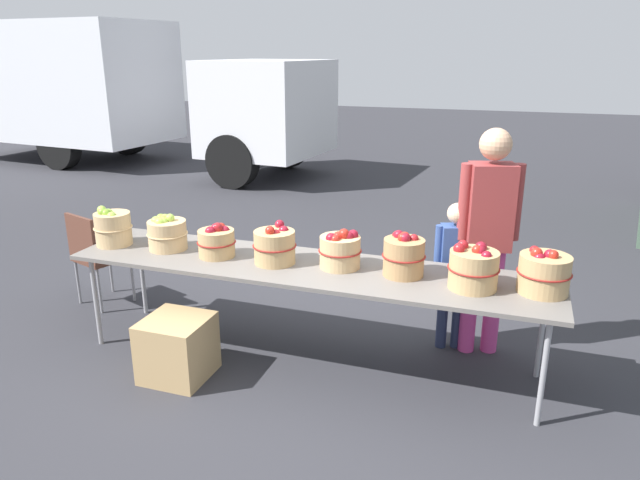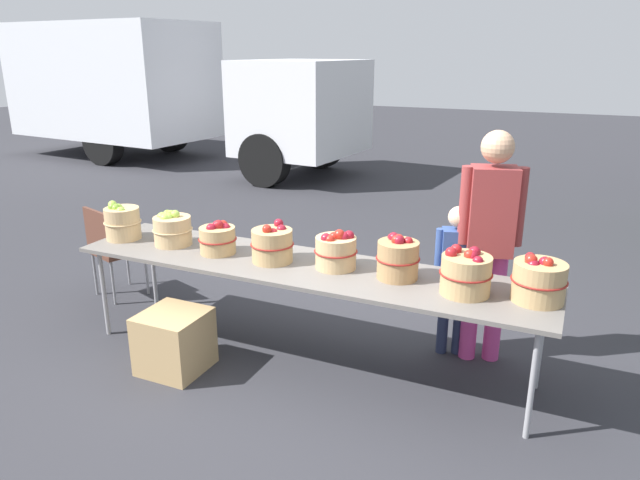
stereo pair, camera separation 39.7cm
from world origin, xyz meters
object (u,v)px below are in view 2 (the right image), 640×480
market_table (303,269)px  produce_crate (174,341)px  box_truck (151,87)px  apple_basket_red_2 (336,251)px  apple_basket_red_3 (398,258)px  apple_basket_red_0 (218,238)px  apple_basket_green_0 (122,222)px  apple_basket_green_1 (172,229)px  apple_basket_red_4 (466,273)px  apple_basket_red_5 (539,281)px  vendor_adult (490,230)px  child_customer (455,269)px  folding_chair (110,245)px  apple_basket_red_1 (272,245)px

market_table → produce_crate: 1.06m
market_table → box_truck: 9.05m
apple_basket_red_2 → apple_basket_red_3: bearing=-0.4°
produce_crate → box_truck: bearing=130.1°
apple_basket_red_0 → box_truck: bearing=132.7°
apple_basket_red_2 → apple_basket_red_3: (0.45, -0.00, 0.02)m
market_table → apple_basket_green_0: apple_basket_green_0 is taller
apple_basket_green_1 → apple_basket_red_3: bearing=1.4°
market_table → apple_basket_red_4: apple_basket_red_4 is taller
apple_basket_red_3 → box_truck: 9.51m
apple_basket_green_1 → box_truck: (-5.35, 6.26, 0.61)m
apple_basket_red_5 → vendor_adult: vendor_adult is taller
apple_basket_red_4 → vendor_adult: size_ratio=0.19×
apple_basket_red_3 → vendor_adult: bearing=45.3°
produce_crate → child_customer: bearing=31.2°
folding_chair → vendor_adult: bearing=-157.3°
apple_basket_green_0 → apple_basket_red_0: bearing=1.4°
market_table → folding_chair: folding_chair is taller
box_truck → folding_chair: bearing=-48.3°
apple_basket_red_2 → vendor_adult: (0.96, 0.51, 0.13)m
apple_basket_red_4 → box_truck: (-7.65, 6.29, 0.60)m
market_table → apple_basket_red_5: (1.58, 0.04, 0.16)m
box_truck → vendor_adult: bearing=-31.1°
apple_basket_green_1 → apple_basket_red_2: apple_basket_red_2 is taller
apple_basket_red_3 → produce_crate: apple_basket_red_3 is taller
apple_basket_green_0 → vendor_adult: bearing=12.2°
market_table → vendor_adult: size_ratio=2.05×
apple_basket_red_1 → produce_crate: (-0.55, -0.50, -0.66)m
apple_basket_red_4 → apple_basket_green_1: bearing=179.1°
vendor_adult → folding_chair: size_ratio=1.99×
apple_basket_red_2 → apple_basket_red_3: 0.45m
apple_basket_green_1 → produce_crate: (0.36, -0.52, -0.66)m
apple_basket_green_1 → apple_basket_red_5: size_ratio=0.93×
apple_basket_green_1 → vendor_adult: (2.34, 0.56, 0.13)m
apple_basket_red_1 → box_truck: box_truck is taller
apple_basket_red_1 → folding_chair: apple_basket_red_1 is taller
apple_basket_red_5 → apple_basket_red_1: bearing=-178.4°
vendor_adult → folding_chair: vendor_adult is taller
apple_basket_red_5 → box_truck: size_ratio=0.04×
apple_basket_green_1 → apple_basket_red_3: 1.83m
apple_basket_red_1 → child_customer: (1.21, 0.56, -0.20)m
apple_basket_red_0 → apple_basket_red_5: bearing=1.5°
apple_basket_green_0 → apple_basket_red_1: size_ratio=0.97×
apple_basket_red_1 → apple_basket_red_4: (1.39, -0.02, 0.01)m
apple_basket_green_1 → vendor_adult: size_ratio=0.18×
box_truck → folding_chair: box_truck is taller
market_table → apple_basket_red_2: apple_basket_red_2 is taller
apple_basket_red_2 → folding_chair: (-2.36, 0.27, -0.37)m
apple_basket_red_5 → child_customer: 0.82m
apple_basket_red_4 → apple_basket_red_5: 0.43m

